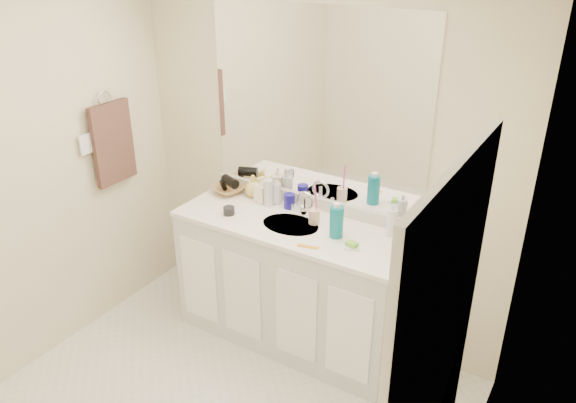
# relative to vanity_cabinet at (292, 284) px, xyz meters

# --- Properties ---
(wall_back) EXTENTS (2.60, 0.02, 2.40)m
(wall_back) POSITION_rel_vanity_cabinet_xyz_m (0.00, 0.28, 0.77)
(wall_back) COLOR beige
(wall_back) RESTS_ON floor
(wall_left) EXTENTS (0.02, 2.60, 2.40)m
(wall_left) POSITION_rel_vanity_cabinet_xyz_m (-1.30, -1.02, 0.77)
(wall_left) COLOR beige
(wall_left) RESTS_ON floor
(wall_right) EXTENTS (0.02, 2.60, 2.40)m
(wall_right) POSITION_rel_vanity_cabinet_xyz_m (1.30, -1.02, 0.77)
(wall_right) COLOR beige
(wall_right) RESTS_ON floor
(vanity_cabinet) EXTENTS (1.50, 0.55, 0.85)m
(vanity_cabinet) POSITION_rel_vanity_cabinet_xyz_m (0.00, 0.00, 0.00)
(vanity_cabinet) COLOR silver
(vanity_cabinet) RESTS_ON floor
(countertop) EXTENTS (1.52, 0.57, 0.03)m
(countertop) POSITION_rel_vanity_cabinet_xyz_m (0.00, 0.00, 0.44)
(countertop) COLOR white
(countertop) RESTS_ON vanity_cabinet
(backsplash) EXTENTS (1.52, 0.03, 0.08)m
(backsplash) POSITION_rel_vanity_cabinet_xyz_m (0.00, 0.26, 0.50)
(backsplash) COLOR silver
(backsplash) RESTS_ON countertop
(sink_basin) EXTENTS (0.37, 0.37, 0.02)m
(sink_basin) POSITION_rel_vanity_cabinet_xyz_m (0.00, -0.02, 0.44)
(sink_basin) COLOR beige
(sink_basin) RESTS_ON countertop
(faucet) EXTENTS (0.02, 0.02, 0.11)m
(faucet) POSITION_rel_vanity_cabinet_xyz_m (0.00, 0.16, 0.51)
(faucet) COLOR silver
(faucet) RESTS_ON countertop
(mirror) EXTENTS (1.48, 0.01, 1.20)m
(mirror) POSITION_rel_vanity_cabinet_xyz_m (0.00, 0.27, 1.14)
(mirror) COLOR white
(mirror) RESTS_ON wall_back
(blue_mug) EXTENTS (0.09, 0.09, 0.10)m
(blue_mug) POSITION_rel_vanity_cabinet_xyz_m (-0.13, 0.18, 0.50)
(blue_mug) COLOR navy
(blue_mug) RESTS_ON countertop
(tan_cup) EXTENTS (0.08, 0.08, 0.09)m
(tan_cup) POSITION_rel_vanity_cabinet_xyz_m (0.12, 0.07, 0.50)
(tan_cup) COLOR beige
(tan_cup) RESTS_ON countertop
(toothbrush) EXTENTS (0.02, 0.04, 0.21)m
(toothbrush) POSITION_rel_vanity_cabinet_xyz_m (0.13, 0.07, 0.60)
(toothbrush) COLOR #ED3EA4
(toothbrush) RESTS_ON tan_cup
(mouthwash_bottle) EXTENTS (0.10, 0.10, 0.20)m
(mouthwash_bottle) POSITION_rel_vanity_cabinet_xyz_m (0.31, -0.01, 0.55)
(mouthwash_bottle) COLOR #0A7080
(mouthwash_bottle) RESTS_ON countertop
(clear_pump_bottle) EXTENTS (0.07, 0.07, 0.17)m
(clear_pump_bottle) POSITION_rel_vanity_cabinet_xyz_m (0.58, 0.18, 0.54)
(clear_pump_bottle) COLOR white
(clear_pump_bottle) RESTS_ON countertop
(soap_dish) EXTENTS (0.11, 0.10, 0.01)m
(soap_dish) POSITION_rel_vanity_cabinet_xyz_m (0.45, -0.08, 0.46)
(soap_dish) COLOR white
(soap_dish) RESTS_ON countertop
(green_soap) EXTENTS (0.07, 0.06, 0.02)m
(green_soap) POSITION_rel_vanity_cabinet_xyz_m (0.45, -0.08, 0.48)
(green_soap) COLOR #73C630
(green_soap) RESTS_ON soap_dish
(orange_comb) EXTENTS (0.13, 0.06, 0.01)m
(orange_comb) POSITION_rel_vanity_cabinet_xyz_m (0.23, -0.21, 0.46)
(orange_comb) COLOR orange
(orange_comb) RESTS_ON countertop
(dark_jar) EXTENTS (0.09, 0.09, 0.05)m
(dark_jar) POSITION_rel_vanity_cabinet_xyz_m (-0.41, -0.11, 0.48)
(dark_jar) COLOR black
(dark_jar) RESTS_ON countertop
(extra_white_bottle) EXTENTS (0.06, 0.06, 0.18)m
(extra_white_bottle) POSITION_rel_vanity_cabinet_xyz_m (-0.26, 0.13, 0.55)
(extra_white_bottle) COLOR silver
(extra_white_bottle) RESTS_ON countertop
(soap_bottle_white) EXTENTS (0.08, 0.08, 0.20)m
(soap_bottle_white) POSITION_rel_vanity_cabinet_xyz_m (-0.24, 0.19, 0.55)
(soap_bottle_white) COLOR silver
(soap_bottle_white) RESTS_ON countertop
(soap_bottle_cream) EXTENTS (0.09, 0.09, 0.18)m
(soap_bottle_cream) POSITION_rel_vanity_cabinet_xyz_m (-0.34, 0.16, 0.55)
(soap_bottle_cream) COLOR #FFF0CF
(soap_bottle_cream) RESTS_ON countertop
(soap_bottle_yellow) EXTENTS (0.16, 0.16, 0.15)m
(soap_bottle_yellow) POSITION_rel_vanity_cabinet_xyz_m (-0.44, 0.21, 0.53)
(soap_bottle_yellow) COLOR #DDC256
(soap_bottle_yellow) RESTS_ON countertop
(wicker_basket) EXTENTS (0.27, 0.27, 0.05)m
(wicker_basket) POSITION_rel_vanity_cabinet_xyz_m (-0.62, 0.16, 0.48)
(wicker_basket) COLOR #A47542
(wicker_basket) RESTS_ON countertop
(hair_dryer) EXTENTS (0.15, 0.11, 0.07)m
(hair_dryer) POSITION_rel_vanity_cabinet_xyz_m (-0.60, 0.16, 0.54)
(hair_dryer) COLOR black
(hair_dryer) RESTS_ON wicker_basket
(towel_ring) EXTENTS (0.01, 0.11, 0.11)m
(towel_ring) POSITION_rel_vanity_cabinet_xyz_m (-1.27, -0.25, 1.12)
(towel_ring) COLOR silver
(towel_ring) RESTS_ON wall_left
(hand_towel) EXTENTS (0.04, 0.32, 0.55)m
(hand_towel) POSITION_rel_vanity_cabinet_xyz_m (-1.25, -0.25, 0.82)
(hand_towel) COLOR black
(hand_towel) RESTS_ON towel_ring
(switch_plate) EXTENTS (0.01, 0.08, 0.13)m
(switch_plate) POSITION_rel_vanity_cabinet_xyz_m (-1.27, -0.45, 0.88)
(switch_plate) COLOR white
(switch_plate) RESTS_ON wall_left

